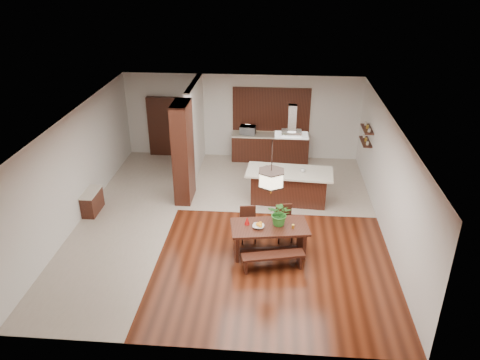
# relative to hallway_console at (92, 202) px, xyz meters

# --- Properties ---
(room_shell) EXTENTS (9.00, 9.04, 2.92)m
(room_shell) POSITION_rel_hallway_console_xyz_m (3.81, -0.20, 1.75)
(room_shell) COLOR #3A160A
(room_shell) RESTS_ON ground
(tile_hallway) EXTENTS (2.50, 9.00, 0.01)m
(tile_hallway) POSITION_rel_hallway_console_xyz_m (1.06, -0.20, -0.31)
(tile_hallway) COLOR #C2B2A2
(tile_hallway) RESTS_ON ground
(tile_kitchen) EXTENTS (5.50, 4.00, 0.01)m
(tile_kitchen) POSITION_rel_hallway_console_xyz_m (5.06, 2.30, -0.31)
(tile_kitchen) COLOR #C2B2A2
(tile_kitchen) RESTS_ON ground
(soffit_band) EXTENTS (8.00, 9.00, 0.02)m
(soffit_band) POSITION_rel_hallway_console_xyz_m (3.81, -0.20, 2.57)
(soffit_band) COLOR #36160D
(soffit_band) RESTS_ON room_shell
(partition_pier) EXTENTS (0.45, 1.00, 2.90)m
(partition_pier) POSITION_rel_hallway_console_xyz_m (2.41, 1.00, 1.14)
(partition_pier) COLOR black
(partition_pier) RESTS_ON ground
(partition_stub) EXTENTS (0.18, 2.40, 2.90)m
(partition_stub) POSITION_rel_hallway_console_xyz_m (2.41, 3.10, 1.14)
(partition_stub) COLOR silver
(partition_stub) RESTS_ON ground
(hallway_console) EXTENTS (0.37, 0.88, 0.63)m
(hallway_console) POSITION_rel_hallway_console_xyz_m (0.00, 0.00, 0.00)
(hallway_console) COLOR black
(hallway_console) RESTS_ON ground
(hallway_doorway) EXTENTS (1.10, 0.20, 2.10)m
(hallway_doorway) POSITION_rel_hallway_console_xyz_m (1.11, 4.20, 0.74)
(hallway_doorway) COLOR black
(hallway_doorway) RESTS_ON ground
(rear_counter) EXTENTS (2.60, 0.62, 0.95)m
(rear_counter) POSITION_rel_hallway_console_xyz_m (4.81, 4.00, 0.16)
(rear_counter) COLOR black
(rear_counter) RESTS_ON ground
(kitchen_window) EXTENTS (2.60, 0.08, 1.50)m
(kitchen_window) POSITION_rel_hallway_console_xyz_m (4.81, 4.26, 1.44)
(kitchen_window) COLOR #A36730
(kitchen_window) RESTS_ON room_shell
(shelf_lower) EXTENTS (0.26, 0.90, 0.04)m
(shelf_lower) POSITION_rel_hallway_console_xyz_m (7.68, 2.40, 1.08)
(shelf_lower) COLOR black
(shelf_lower) RESTS_ON room_shell
(shelf_upper) EXTENTS (0.26, 0.90, 0.04)m
(shelf_upper) POSITION_rel_hallway_console_xyz_m (7.68, 2.40, 1.49)
(shelf_upper) COLOR black
(shelf_upper) RESTS_ON room_shell
(dining_table) EXTENTS (1.92, 1.17, 0.75)m
(dining_table) POSITION_rel_hallway_console_xyz_m (4.92, -1.57, 0.24)
(dining_table) COLOR black
(dining_table) RESTS_ON ground
(dining_bench) EXTENTS (1.46, 0.63, 0.40)m
(dining_bench) POSITION_rel_hallway_console_xyz_m (5.02, -2.21, -0.11)
(dining_bench) COLOR black
(dining_bench) RESTS_ON ground
(dining_chair_left) EXTENTS (0.45, 0.45, 0.90)m
(dining_chair_left) POSITION_rel_hallway_console_xyz_m (4.39, -1.09, 0.13)
(dining_chair_left) COLOR black
(dining_chair_left) RESTS_ON ground
(dining_chair_right) EXTENTS (0.47, 0.47, 0.91)m
(dining_chair_right) POSITION_rel_hallway_console_xyz_m (5.28, -0.95, 0.14)
(dining_chair_right) COLOR black
(dining_chair_right) RESTS_ON ground
(pendant_lantern) EXTENTS (0.64, 0.64, 1.31)m
(pendant_lantern) POSITION_rel_hallway_console_xyz_m (4.92, -1.57, 1.93)
(pendant_lantern) COLOR #FFEEC3
(pendant_lantern) RESTS_ON room_shell
(foliage_plant) EXTENTS (0.64, 0.58, 0.60)m
(foliage_plant) POSITION_rel_hallway_console_xyz_m (5.15, -1.49, 0.74)
(foliage_plant) COLOR #2F7A28
(foliage_plant) RESTS_ON dining_table
(fruit_bowl) EXTENTS (0.29, 0.29, 0.07)m
(fruit_bowl) POSITION_rel_hallway_console_xyz_m (4.66, -1.66, 0.47)
(fruit_bowl) COLOR beige
(fruit_bowl) RESTS_ON dining_table
(napkin_cone) EXTENTS (0.14, 0.14, 0.20)m
(napkin_cone) POSITION_rel_hallway_console_xyz_m (4.39, -1.54, 0.53)
(napkin_cone) COLOR #B30D0C
(napkin_cone) RESTS_ON dining_table
(gold_ornament) EXTENTS (0.07, 0.07, 0.09)m
(gold_ornament) POSITION_rel_hallway_console_xyz_m (5.46, -1.62, 0.48)
(gold_ornament) COLOR gold
(gold_ornament) RESTS_ON dining_table
(kitchen_island) EXTENTS (2.48, 1.22, 0.99)m
(kitchen_island) POSITION_rel_hallway_console_xyz_m (5.41, 1.04, 0.19)
(kitchen_island) COLOR black
(kitchen_island) RESTS_ON ground
(range_hood) EXTENTS (0.90, 0.55, 0.87)m
(range_hood) POSITION_rel_hallway_console_xyz_m (5.41, 1.04, 2.15)
(range_hood) COLOR silver
(range_hood) RESTS_ON room_shell
(island_cup) EXTENTS (0.15, 0.15, 0.10)m
(island_cup) POSITION_rel_hallway_console_xyz_m (5.77, 0.97, 0.73)
(island_cup) COLOR white
(island_cup) RESTS_ON kitchen_island
(microwave) EXTENTS (0.55, 0.40, 0.29)m
(microwave) POSITION_rel_hallway_console_xyz_m (4.04, 3.96, 0.78)
(microwave) COLOR #B9BBC0
(microwave) RESTS_ON rear_counter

